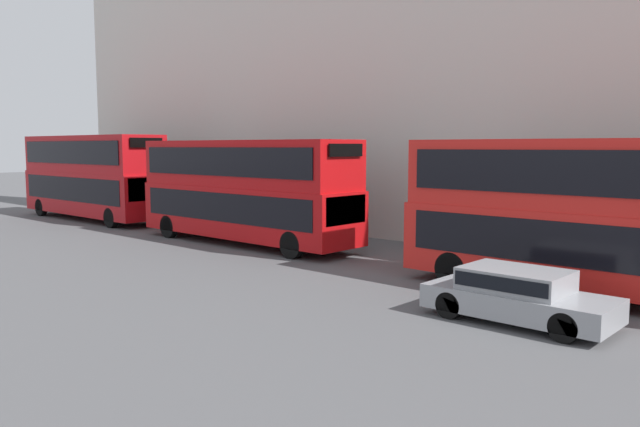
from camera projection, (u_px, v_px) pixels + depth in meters
name	position (u px, v px, depth m)	size (l,w,h in m)	color
bus_leading	(612.00, 213.00, 16.02)	(2.59, 11.10, 4.23)	red
bus_second_in_queue	(245.00, 187.00, 25.62)	(2.59, 10.88, 4.28)	#B20C0F
bus_third_in_queue	(92.00, 174.00, 34.17)	(2.59, 11.12, 4.60)	#A80F14
car_hatchback	(518.00, 294.00, 14.31)	(1.81, 4.21, 1.24)	gray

